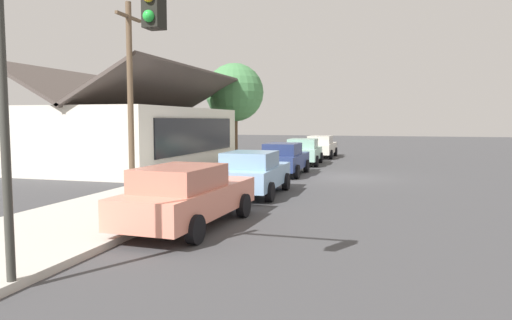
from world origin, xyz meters
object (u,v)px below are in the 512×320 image
object	(u,v)px
car_coral	(187,195)
fire_hydrant_red	(277,158)
car_navy	(284,159)
utility_pole_wooden	(130,90)
shade_tree	(235,93)
car_seafoam	(304,151)
car_ivory	(321,146)
car_skyblue	(253,173)
traffic_light_main	(60,66)

from	to	relation	value
car_coral	fire_hydrant_red	bearing A→B (deg)	8.23
car_navy	utility_pole_wooden	world-z (taller)	utility_pole_wooden
shade_tree	utility_pole_wooden	size ratio (longest dim) A/B	0.91
car_navy	car_seafoam	distance (m)	5.64
car_seafoam	shade_tree	bearing A→B (deg)	50.43
car_ivory	shade_tree	bearing A→B (deg)	100.85
car_skyblue	car_coral	bearing A→B (deg)	177.72
shade_tree	car_ivory	bearing A→B (deg)	-78.96
car_seafoam	fire_hydrant_red	world-z (taller)	car_seafoam
car_seafoam	car_navy	bearing A→B (deg)	177.88
car_ivory	shade_tree	xyz separation A→B (m)	(-1.21, 6.20, 3.89)
traffic_light_main	car_skyblue	bearing A→B (deg)	0.37
utility_pole_wooden	car_seafoam	bearing A→B (deg)	-26.08
car_navy	car_seafoam	bearing A→B (deg)	0.16
utility_pole_wooden	fire_hydrant_red	bearing A→B (deg)	-23.35
car_seafoam	car_ivory	distance (m)	5.69
car_navy	car_ivory	distance (m)	11.33
traffic_light_main	shade_tree	bearing A→B (deg)	13.31
car_seafoam	traffic_light_main	xyz separation A→B (m)	(-22.13, -0.35, 2.68)
car_seafoam	car_ivory	world-z (taller)	same
utility_pole_wooden	fire_hydrant_red	size ratio (longest dim) A/B	10.56
car_skyblue	traffic_light_main	size ratio (longest dim) A/B	0.84
shade_tree	traffic_light_main	xyz separation A→B (m)	(-26.61, -6.29, -1.21)
car_coral	fire_hydrant_red	distance (m)	15.81
shade_tree	traffic_light_main	distance (m)	27.37
car_skyblue	fire_hydrant_red	distance (m)	10.49
car_navy	traffic_light_main	xyz separation A→B (m)	(-16.49, -0.31, 2.68)
shade_tree	fire_hydrant_red	xyz separation A→B (m)	(-6.05, -4.63, -4.21)
car_skyblue	traffic_light_main	world-z (taller)	traffic_light_main
car_coral	car_navy	world-z (taller)	same
car_skyblue	traffic_light_main	xyz separation A→B (m)	(-10.20, -0.07, 2.68)
car_coral	fire_hydrant_red	xyz separation A→B (m)	(15.74, 1.46, -0.32)
shade_tree	fire_hydrant_red	bearing A→B (deg)	-142.55
car_coral	fire_hydrant_red	world-z (taller)	car_coral
car_coral	car_seafoam	distance (m)	17.31
car_seafoam	car_ivory	xyz separation A→B (m)	(5.69, -0.26, 0.00)
traffic_light_main	car_navy	bearing A→B (deg)	1.08
fire_hydrant_red	car_navy	bearing A→B (deg)	-161.66
car_seafoam	shade_tree	world-z (taller)	shade_tree
car_navy	traffic_light_main	distance (m)	16.71
car_coral	car_seafoam	world-z (taller)	same
car_seafoam	utility_pole_wooden	distance (m)	12.46
car_skyblue	car_ivory	world-z (taller)	same
car_navy	fire_hydrant_red	distance (m)	4.30
car_coral	car_skyblue	world-z (taller)	same
fire_hydrant_red	utility_pole_wooden	bearing A→B (deg)	156.65
traffic_light_main	fire_hydrant_red	bearing A→B (deg)	4.61
car_ivory	fire_hydrant_red	xyz separation A→B (m)	(-7.26, 1.56, -0.32)
car_ivory	fire_hydrant_red	distance (m)	7.43
car_skyblue	shade_tree	xyz separation A→B (m)	(16.41, 6.23, 3.89)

